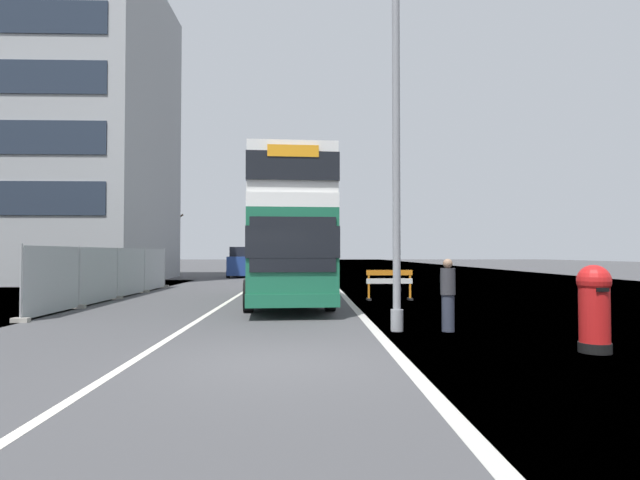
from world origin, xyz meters
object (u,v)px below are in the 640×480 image
at_px(lamppost_foreground, 396,137).
at_px(roadworks_barrier, 389,281).
at_px(car_receding_mid, 250,261).
at_px(red_pillar_postbox, 594,304).
at_px(double_decker_bus, 286,232).
at_px(car_receding_far, 298,260).
at_px(pedestrian_at_kerb, 448,295).
at_px(car_oncoming_near, 243,263).

distance_m(lamppost_foreground, roadworks_barrier, 8.72).
bearing_deg(car_receding_mid, lamppost_foreground, -78.34).
bearing_deg(lamppost_foreground, red_pillar_postbox, -39.97).
distance_m(double_decker_bus, car_receding_far, 34.96).
bearing_deg(car_receding_far, roadworks_barrier, -83.43).
relative_size(double_decker_bus, car_receding_far, 2.63).
bearing_deg(car_receding_mid, car_receding_far, 63.36).
height_order(roadworks_barrier, car_receding_far, car_receding_far).
bearing_deg(roadworks_barrier, double_decker_bus, -175.91).
xyz_separation_m(red_pillar_postbox, pedestrian_at_kerb, (-1.97, 2.54, -0.03)).
relative_size(red_pillar_postbox, roadworks_barrier, 0.89).
height_order(car_oncoming_near, car_receding_mid, car_receding_mid).
xyz_separation_m(double_decker_bus, car_receding_mid, (-4.18, 26.63, -1.51)).
xyz_separation_m(car_oncoming_near, pedestrian_at_kerb, (8.02, -27.05, -0.23)).
xyz_separation_m(car_oncoming_near, car_receding_far, (3.97, 15.47, -0.01)).
bearing_deg(double_decker_bus, roadworks_barrier, 4.09).
xyz_separation_m(double_decker_bus, pedestrian_at_kerb, (4.03, -7.59, -1.75)).
distance_m(lamppost_foreground, pedestrian_at_kerb, 3.86).
bearing_deg(double_decker_bus, lamppost_foreground, -69.13).
relative_size(lamppost_foreground, car_oncoming_near, 2.26).
distance_m(double_decker_bus, car_receding_mid, 27.00).
bearing_deg(car_oncoming_near, car_receding_far, 75.59).
bearing_deg(car_receding_mid, pedestrian_at_kerb, -76.51).
xyz_separation_m(car_receding_mid, car_receding_far, (4.17, 8.30, -0.02)).
relative_size(car_oncoming_near, car_receding_mid, 1.09).
height_order(lamppost_foreground, roadworks_barrier, lamppost_foreground).
relative_size(roadworks_barrier, car_oncoming_near, 0.42).
distance_m(red_pillar_postbox, car_oncoming_near, 31.23).
bearing_deg(car_receding_mid, double_decker_bus, -81.07).
bearing_deg(pedestrian_at_kerb, car_receding_mid, 103.49).
distance_m(lamppost_foreground, red_pillar_postbox, 5.48).
relative_size(lamppost_foreground, car_receding_mid, 2.46).
bearing_deg(car_receding_far, red_pillar_postbox, -82.40).
height_order(double_decker_bus, lamppost_foreground, lamppost_foreground).
relative_size(lamppost_foreground, pedestrian_at_kerb, 5.69).
bearing_deg(lamppost_foreground, car_oncoming_near, 104.26).
xyz_separation_m(red_pillar_postbox, car_oncoming_near, (-9.99, 29.58, 0.20)).
xyz_separation_m(double_decker_bus, red_pillar_postbox, (5.99, -10.13, -1.72)).
relative_size(double_decker_bus, red_pillar_postbox, 7.28).
bearing_deg(double_decker_bus, pedestrian_at_kerb, -62.04).
bearing_deg(red_pillar_postbox, pedestrian_at_kerb, 127.77).
relative_size(car_receding_far, pedestrian_at_kerb, 2.62).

